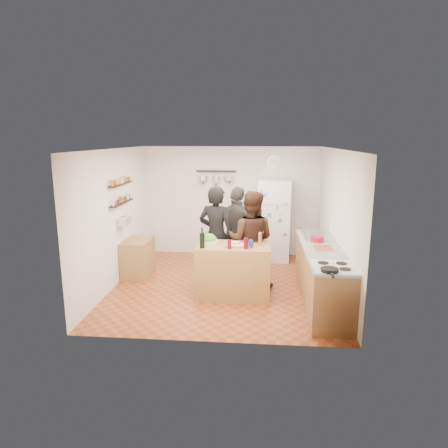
# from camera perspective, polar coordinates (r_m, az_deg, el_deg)

# --- Properties ---
(room_shell) EXTENTS (4.20, 4.20, 4.20)m
(room_shell) POSITION_cam_1_polar(r_m,az_deg,el_deg) (7.54, 0.19, 1.21)
(room_shell) COLOR brown
(room_shell) RESTS_ON ground
(prep_island) EXTENTS (1.25, 0.72, 0.91)m
(prep_island) POSITION_cam_1_polar(r_m,az_deg,el_deg) (6.91, 1.32, -6.67)
(prep_island) COLOR #A0763A
(prep_island) RESTS_ON floor
(pizza_board) EXTENTS (0.42, 0.34, 0.02)m
(pizza_board) POSITION_cam_1_polar(r_m,az_deg,el_deg) (6.75, 2.01, -3.01)
(pizza_board) COLOR #9A5838
(pizza_board) RESTS_ON prep_island
(pizza) EXTENTS (0.34, 0.34, 0.02)m
(pizza) POSITION_cam_1_polar(r_m,az_deg,el_deg) (6.74, 2.01, -2.85)
(pizza) COLOR beige
(pizza) RESTS_ON pizza_board
(salad_bowl) EXTENTS (0.33, 0.33, 0.07)m
(salad_bowl) POSITION_cam_1_polar(r_m,az_deg,el_deg) (6.85, -2.14, -2.57)
(salad_bowl) COLOR silver
(salad_bowl) RESTS_ON prep_island
(wine_bottle) EXTENTS (0.08, 0.08, 0.25)m
(wine_bottle) POSITION_cam_1_polar(r_m,az_deg,el_deg) (6.58, -3.13, -2.37)
(wine_bottle) COLOR black
(wine_bottle) RESTS_ON prep_island
(wine_glass_near) EXTENTS (0.06, 0.06, 0.15)m
(wine_glass_near) POSITION_cam_1_polar(r_m,az_deg,el_deg) (6.53, 0.77, -2.93)
(wine_glass_near) COLOR #580718
(wine_glass_near) RESTS_ON prep_island
(wine_glass_far) EXTENTS (0.07, 0.07, 0.18)m
(wine_glass_far) POSITION_cam_1_polar(r_m,az_deg,el_deg) (6.55, 3.15, -2.76)
(wine_glass_far) COLOR #4F0614
(wine_glass_far) RESTS_ON prep_island
(pepper_mill) EXTENTS (0.06, 0.06, 0.18)m
(pepper_mill) POSITION_cam_1_polar(r_m,az_deg,el_deg) (6.79, 5.17, -2.27)
(pepper_mill) COLOR #A06743
(pepper_mill) RESTS_ON prep_island
(salt_canister) EXTENTS (0.08, 0.08, 0.13)m
(salt_canister) POSITION_cam_1_polar(r_m,az_deg,el_deg) (6.63, 3.87, -2.83)
(salt_canister) COLOR navy
(salt_canister) RESTS_ON prep_island
(person_left) EXTENTS (0.76, 0.60, 1.85)m
(person_left) POSITION_cam_1_polar(r_m,az_deg,el_deg) (7.38, -1.12, -1.62)
(person_left) COLOR black
(person_left) RESTS_ON floor
(person_center) EXTENTS (0.96, 0.80, 1.78)m
(person_center) POSITION_cam_1_polar(r_m,az_deg,el_deg) (7.21, 3.84, -2.28)
(person_center) COLOR black
(person_center) RESTS_ON floor
(person_back) EXTENTS (1.13, 0.88, 1.78)m
(person_back) POSITION_cam_1_polar(r_m,az_deg,el_deg) (7.74, 1.98, -1.22)
(person_back) COLOR #2C2927
(person_back) RESTS_ON floor
(counter_run) EXTENTS (0.63, 2.63, 0.90)m
(counter_run) POSITION_cam_1_polar(r_m,az_deg,el_deg) (6.90, 13.82, -7.11)
(counter_run) COLOR #9E7042
(counter_run) RESTS_ON floor
(stove_top) EXTENTS (0.60, 0.62, 0.02)m
(stove_top) POSITION_cam_1_polar(r_m,az_deg,el_deg) (5.87, 15.42, -5.93)
(stove_top) COLOR white
(stove_top) RESTS_ON counter_run
(skillet) EXTENTS (0.24, 0.24, 0.05)m
(skillet) POSITION_cam_1_polar(r_m,az_deg,el_deg) (5.62, 14.86, -6.36)
(skillet) COLOR black
(skillet) RESTS_ON stove_top
(sink) EXTENTS (0.50, 0.80, 0.03)m
(sink) POSITION_cam_1_polar(r_m,az_deg,el_deg) (7.58, 13.06, -1.66)
(sink) COLOR silver
(sink) RESTS_ON counter_run
(cutting_board) EXTENTS (0.30, 0.40, 0.02)m
(cutting_board) POSITION_cam_1_polar(r_m,az_deg,el_deg) (6.76, 14.03, -3.44)
(cutting_board) COLOR brown
(cutting_board) RESTS_ON counter_run
(red_bowl) EXTENTS (0.22, 0.22, 0.09)m
(red_bowl) POSITION_cam_1_polar(r_m,az_deg,el_deg) (7.12, 13.16, -2.12)
(red_bowl) COLOR maroon
(red_bowl) RESTS_ON counter_run
(fridge) EXTENTS (0.70, 0.68, 1.80)m
(fridge) POSITION_cam_1_polar(r_m,az_deg,el_deg) (8.92, 7.03, 0.56)
(fridge) COLOR white
(fridge) RESTS_ON floor
(wall_clock) EXTENTS (0.30, 0.03, 0.30)m
(wall_clock) POSITION_cam_1_polar(r_m,az_deg,el_deg) (9.09, 7.17, 8.73)
(wall_clock) COLOR silver
(wall_clock) RESTS_ON back_wall
(spice_shelf_lower) EXTENTS (0.12, 1.00, 0.02)m
(spice_shelf_lower) POSITION_cam_1_polar(r_m,az_deg,el_deg) (7.72, -14.37, 2.97)
(spice_shelf_lower) COLOR black
(spice_shelf_lower) RESTS_ON left_wall
(spice_shelf_upper) EXTENTS (0.12, 1.00, 0.02)m
(spice_shelf_upper) POSITION_cam_1_polar(r_m,az_deg,el_deg) (7.67, -14.51, 5.55)
(spice_shelf_upper) COLOR black
(spice_shelf_upper) RESTS_ON left_wall
(produce_basket) EXTENTS (0.18, 0.35, 0.14)m
(produce_basket) POSITION_cam_1_polar(r_m,az_deg,el_deg) (7.77, -14.03, 0.42)
(produce_basket) COLOR silver
(produce_basket) RESTS_ON left_wall
(side_table) EXTENTS (0.50, 0.80, 0.73)m
(side_table) POSITION_cam_1_polar(r_m,az_deg,el_deg) (8.11, -12.18, -4.72)
(side_table) COLOR #A07643
(side_table) RESTS_ON floor
(pot_rack) EXTENTS (0.90, 0.04, 0.04)m
(pot_rack) POSITION_cam_1_polar(r_m,az_deg,el_deg) (9.07, -1.15, 7.55)
(pot_rack) COLOR black
(pot_rack) RESTS_ON back_wall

